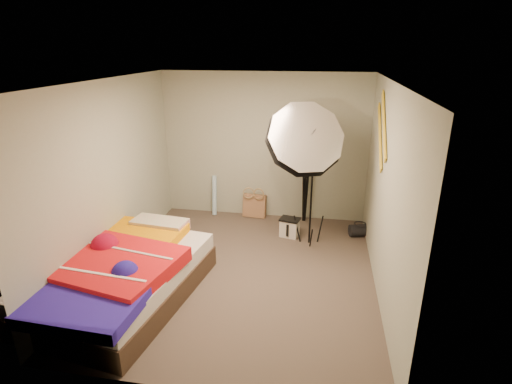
% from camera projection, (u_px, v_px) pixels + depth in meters
% --- Properties ---
extents(floor, '(4.00, 4.00, 0.00)m').
position_uv_depth(floor, '(241.00, 273.00, 5.39)').
color(floor, '#51463C').
rests_on(floor, ground).
extents(ceiling, '(4.00, 4.00, 0.00)m').
position_uv_depth(ceiling, '(239.00, 81.00, 4.53)').
color(ceiling, silver).
rests_on(ceiling, wall_back).
extents(wall_back, '(3.50, 0.00, 3.50)m').
position_uv_depth(wall_back, '(264.00, 147.00, 6.81)').
color(wall_back, '#99A18F').
rests_on(wall_back, floor).
extents(wall_front, '(3.50, 0.00, 3.50)m').
position_uv_depth(wall_front, '(188.00, 269.00, 3.11)').
color(wall_front, '#99A18F').
rests_on(wall_front, floor).
extents(wall_left, '(0.00, 4.00, 4.00)m').
position_uv_depth(wall_left, '(110.00, 178.00, 5.23)').
color(wall_left, '#99A18F').
rests_on(wall_left, floor).
extents(wall_right, '(0.00, 4.00, 4.00)m').
position_uv_depth(wall_right, '(386.00, 193.00, 4.68)').
color(wall_right, '#99A18F').
rests_on(wall_right, floor).
extents(tote_bag, '(0.42, 0.21, 0.42)m').
position_uv_depth(tote_bag, '(255.00, 206.00, 7.10)').
color(tote_bag, '#A47857').
rests_on(tote_bag, floor).
extents(wrapping_roll, '(0.10, 0.21, 0.71)m').
position_uv_depth(wrapping_roll, '(214.00, 195.00, 7.16)').
color(wrapping_roll, '#589ECF').
rests_on(wrapping_roll, floor).
extents(camera_case, '(0.32, 0.26, 0.28)m').
position_uv_depth(camera_case, '(290.00, 228.00, 6.38)').
color(camera_case, silver).
rests_on(camera_case, floor).
extents(duffel_bag, '(0.36, 0.27, 0.20)m').
position_uv_depth(duffel_bag, '(359.00, 230.00, 6.40)').
color(duffel_bag, black).
rests_on(duffel_bag, floor).
extents(wall_stripe_upper, '(0.02, 0.91, 0.78)m').
position_uv_depth(wall_stripe_upper, '(384.00, 125.00, 5.00)').
color(wall_stripe_upper, gold).
rests_on(wall_stripe_upper, wall_right).
extents(wall_stripe_lower, '(0.02, 0.91, 0.78)m').
position_uv_depth(wall_stripe_lower, '(380.00, 136.00, 5.30)').
color(wall_stripe_lower, gold).
rests_on(wall_stripe_lower, wall_right).
extents(bed, '(1.81, 2.46, 0.64)m').
position_uv_depth(bed, '(121.00, 275.00, 4.75)').
color(bed, '#3E2D21').
rests_on(bed, floor).
extents(photo_umbrella, '(1.23, 1.05, 2.30)m').
position_uv_depth(photo_umbrella, '(304.00, 141.00, 5.50)').
color(photo_umbrella, black).
rests_on(photo_umbrella, floor).
extents(camera_tripod, '(0.09, 0.09, 1.30)m').
position_uv_depth(camera_tripod, '(306.00, 180.00, 6.74)').
color(camera_tripod, black).
rests_on(camera_tripod, floor).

